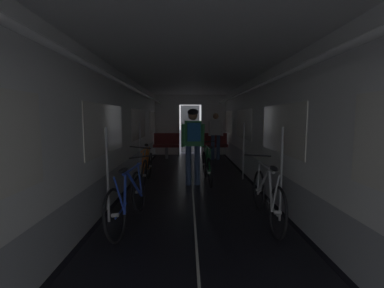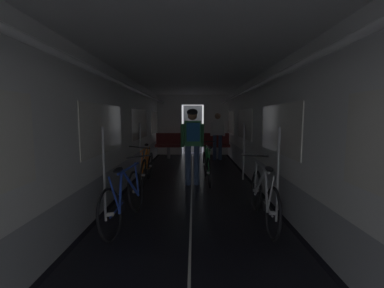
{
  "view_description": "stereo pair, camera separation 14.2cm",
  "coord_description": "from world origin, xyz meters",
  "px_view_note": "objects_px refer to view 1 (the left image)",
  "views": [
    {
      "loc": [
        -0.1,
        -1.62,
        1.54
      ],
      "look_at": [
        0.0,
        4.72,
        0.89
      ],
      "focal_mm": 24.26,
      "sensor_mm": 36.0,
      "label": 1
    },
    {
      "loc": [
        0.04,
        -1.62,
        1.54
      ],
      "look_at": [
        0.0,
        4.72,
        0.89
      ],
      "focal_mm": 24.26,
      "sensor_mm": 36.0,
      "label": 2
    }
  ],
  "objects_px": {
    "bicycle_silver": "(267,197)",
    "bicycle_blue": "(129,199)",
    "bicycle_orange": "(147,168)",
    "bench_seat_far_left": "(167,143)",
    "bicycle_green_in_aisle": "(207,166)",
    "person_cyclist_aisle": "(193,138)",
    "person_standing_near_bench": "(216,133)",
    "bench_seat_far_right": "(214,143)"
  },
  "relations": [
    {
      "from": "bench_seat_far_left",
      "to": "bicycle_orange",
      "type": "bearing_deg",
      "value": -92.09
    },
    {
      "from": "bicycle_orange",
      "to": "person_cyclist_aisle",
      "type": "relative_size",
      "value": 0.98
    },
    {
      "from": "bench_seat_far_left",
      "to": "bench_seat_far_right",
      "type": "relative_size",
      "value": 1.0
    },
    {
      "from": "bench_seat_far_left",
      "to": "person_standing_near_bench",
      "type": "height_order",
      "value": "person_standing_near_bench"
    },
    {
      "from": "bicycle_silver",
      "to": "bicycle_orange",
      "type": "distance_m",
      "value": 3.03
    },
    {
      "from": "bicycle_orange",
      "to": "person_cyclist_aisle",
      "type": "height_order",
      "value": "person_cyclist_aisle"
    },
    {
      "from": "bicycle_silver",
      "to": "bicycle_green_in_aisle",
      "type": "xyz_separation_m",
      "value": [
        -0.7,
        2.39,
        -0.0
      ]
    },
    {
      "from": "bicycle_green_in_aisle",
      "to": "person_standing_near_bench",
      "type": "bearing_deg",
      "value": 80.53
    },
    {
      "from": "bicycle_silver",
      "to": "person_cyclist_aisle",
      "type": "relative_size",
      "value": 0.98
    },
    {
      "from": "bench_seat_far_right",
      "to": "bicycle_blue",
      "type": "height_order",
      "value": "bicycle_blue"
    },
    {
      "from": "bench_seat_far_left",
      "to": "bench_seat_far_right",
      "type": "distance_m",
      "value": 1.8
    },
    {
      "from": "bicycle_orange",
      "to": "bicycle_blue",
      "type": "height_order",
      "value": "bicycle_blue"
    },
    {
      "from": "person_cyclist_aisle",
      "to": "bicycle_green_in_aisle",
      "type": "relative_size",
      "value": 1.02
    },
    {
      "from": "person_standing_near_bench",
      "to": "bicycle_blue",
      "type": "bearing_deg",
      "value": -107.98
    },
    {
      "from": "bicycle_orange",
      "to": "person_cyclist_aisle",
      "type": "xyz_separation_m",
      "value": [
        1.06,
        -0.07,
        0.69
      ]
    },
    {
      "from": "bicycle_orange",
      "to": "person_standing_near_bench",
      "type": "relative_size",
      "value": 1.0
    },
    {
      "from": "bicycle_silver",
      "to": "bench_seat_far_right",
      "type": "bearing_deg",
      "value": 91.49
    },
    {
      "from": "bicycle_orange",
      "to": "bicycle_green_in_aisle",
      "type": "height_order",
      "value": "bicycle_orange"
    },
    {
      "from": "bench_seat_far_left",
      "to": "bicycle_silver",
      "type": "relative_size",
      "value": 0.58
    },
    {
      "from": "bench_seat_far_right",
      "to": "bicycle_blue",
      "type": "bearing_deg",
      "value": -106.91
    },
    {
      "from": "bench_seat_far_left",
      "to": "person_cyclist_aisle",
      "type": "relative_size",
      "value": 0.57
    },
    {
      "from": "bicycle_blue",
      "to": "person_standing_near_bench",
      "type": "height_order",
      "value": "person_standing_near_bench"
    },
    {
      "from": "bicycle_orange",
      "to": "person_cyclist_aisle",
      "type": "distance_m",
      "value": 1.26
    },
    {
      "from": "bench_seat_far_right",
      "to": "person_cyclist_aisle",
      "type": "height_order",
      "value": "person_cyclist_aisle"
    },
    {
      "from": "bicycle_orange",
      "to": "bench_seat_far_right",
      "type": "bearing_deg",
      "value": 63.2
    },
    {
      "from": "person_standing_near_bench",
      "to": "person_cyclist_aisle",
      "type": "bearing_deg",
      "value": -104.09
    },
    {
      "from": "bicycle_silver",
      "to": "person_cyclist_aisle",
      "type": "height_order",
      "value": "person_cyclist_aisle"
    },
    {
      "from": "bench_seat_far_right",
      "to": "person_cyclist_aisle",
      "type": "distance_m",
      "value": 4.04
    },
    {
      "from": "bicycle_blue",
      "to": "bench_seat_far_left",
      "type": "bearing_deg",
      "value": 89.55
    },
    {
      "from": "bench_seat_far_left",
      "to": "person_cyclist_aisle",
      "type": "distance_m",
      "value": 4.04
    },
    {
      "from": "bicycle_green_in_aisle",
      "to": "bench_seat_far_left",
      "type": "bearing_deg",
      "value": 109.07
    },
    {
      "from": "bicycle_blue",
      "to": "bicycle_orange",
      "type": "bearing_deg",
      "value": 92.35
    },
    {
      "from": "bench_seat_far_right",
      "to": "bicycle_blue",
      "type": "distance_m",
      "value": 6.36
    },
    {
      "from": "bench_seat_far_right",
      "to": "bicycle_orange",
      "type": "relative_size",
      "value": 0.58
    },
    {
      "from": "person_cyclist_aisle",
      "to": "bicycle_green_in_aisle",
      "type": "distance_m",
      "value": 0.81
    },
    {
      "from": "person_standing_near_bench",
      "to": "bicycle_orange",
      "type": "bearing_deg",
      "value": -119.29
    },
    {
      "from": "bench_seat_far_left",
      "to": "bicycle_green_in_aisle",
      "type": "bearing_deg",
      "value": -70.93
    },
    {
      "from": "bicycle_blue",
      "to": "bicycle_green_in_aisle",
      "type": "height_order",
      "value": "bicycle_blue"
    },
    {
      "from": "bench_seat_far_right",
      "to": "bicycle_orange",
      "type": "distance_m",
      "value": 4.31
    },
    {
      "from": "bicycle_silver",
      "to": "bicycle_green_in_aisle",
      "type": "bearing_deg",
      "value": 106.32
    },
    {
      "from": "bicycle_silver",
      "to": "bicycle_blue",
      "type": "xyz_separation_m",
      "value": [
        -2.0,
        -0.05,
        -0.0
      ]
    },
    {
      "from": "bicycle_orange",
      "to": "bench_seat_far_left",
      "type": "bearing_deg",
      "value": 87.91
    }
  ]
}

